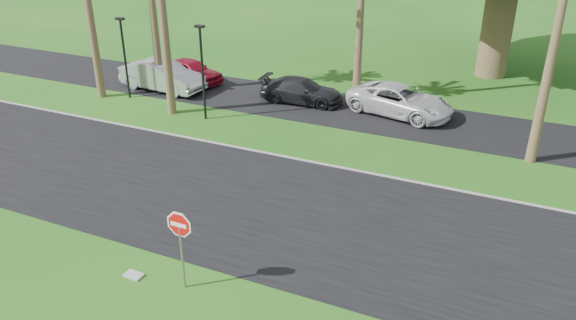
% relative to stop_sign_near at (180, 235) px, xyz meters
% --- Properties ---
extents(ground, '(120.00, 120.00, 0.00)m').
position_rel_stop_sign_near_xyz_m(ground, '(-0.50, 3.00, -1.77)').
color(ground, '#195114').
rests_on(ground, ground).
extents(road, '(120.00, 8.00, 0.02)m').
position_rel_stop_sign_near_xyz_m(road, '(-0.50, 5.00, -1.76)').
color(road, black).
rests_on(road, ground).
extents(parking_strip, '(120.00, 5.00, 0.02)m').
position_rel_stop_sign_near_xyz_m(parking_strip, '(-0.50, 15.50, -1.76)').
color(parking_strip, black).
rests_on(parking_strip, ground).
extents(curb, '(120.00, 0.12, 0.06)m').
position_rel_stop_sign_near_xyz_m(curb, '(-0.50, 9.05, -1.74)').
color(curb, gray).
rests_on(curb, ground).
extents(stop_sign_near, '(1.05, 0.07, 2.62)m').
position_rel_stop_sign_near_xyz_m(stop_sign_near, '(0.00, 0.00, 0.00)').
color(stop_sign_near, gray).
rests_on(stop_sign_near, ground).
extents(streetlight_left, '(0.45, 0.25, 4.34)m').
position_rel_stop_sign_near_xyz_m(streetlight_left, '(-12.00, 12.50, 0.72)').
color(streetlight_left, black).
rests_on(streetlight_left, ground).
extents(streetlight_right, '(0.45, 0.25, 4.64)m').
position_rel_stop_sign_near_xyz_m(streetlight_right, '(-6.50, 11.50, 0.88)').
color(streetlight_right, black).
rests_on(streetlight_right, ground).
extents(car_silver, '(5.17, 2.14, 1.66)m').
position_rel_stop_sign_near_xyz_m(car_silver, '(-11.05, 14.29, -0.94)').
color(car_silver, '#ADAFB5').
rests_on(car_silver, ground).
extents(car_red, '(4.31, 2.35, 1.39)m').
position_rel_stop_sign_near_xyz_m(car_red, '(-10.38, 16.16, -1.08)').
color(car_red, maroon).
rests_on(car_red, ground).
extents(car_dark, '(4.55, 2.10, 1.29)m').
position_rel_stop_sign_near_xyz_m(car_dark, '(-3.11, 15.66, -1.13)').
color(car_dark, black).
rests_on(car_dark, ground).
extents(car_minivan, '(5.72, 3.53, 1.48)m').
position_rel_stop_sign_near_xyz_m(car_minivan, '(2.13, 16.03, -1.04)').
color(car_minivan, silver).
rests_on(car_minivan, ground).
extents(utility_slab, '(0.56, 0.36, 0.06)m').
position_rel_stop_sign_near_xyz_m(utility_slab, '(-1.66, -0.21, -1.74)').
color(utility_slab, '#9FA098').
rests_on(utility_slab, ground).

